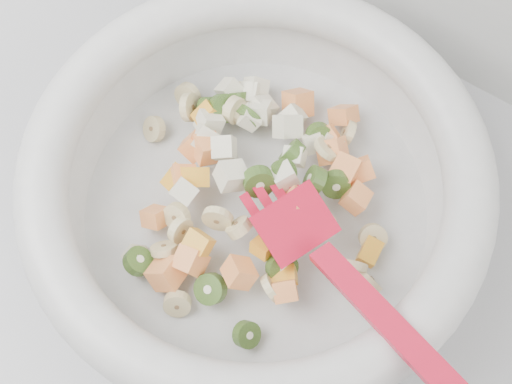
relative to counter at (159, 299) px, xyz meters
The scene contains 2 objects.
counter is the anchor object (origin of this frame).
mixing_bowl 0.53m from the counter, 16.88° to the left, with size 0.45×0.39×0.14m.
Camera 1 is at (0.29, 1.29, 1.50)m, focal length 50.00 mm.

